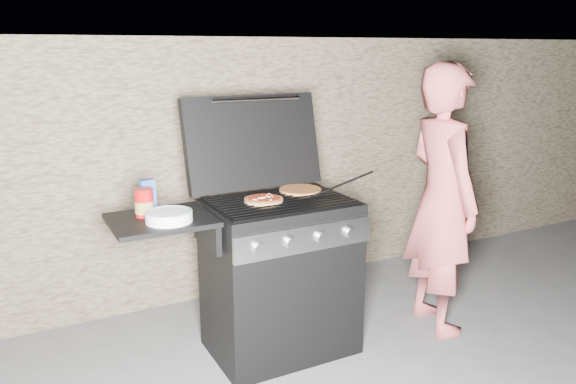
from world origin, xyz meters
name	(u,v)px	position (x,y,z in m)	size (l,w,h in m)	color
ground	(281,347)	(0.00, 0.00, 0.00)	(50.00, 50.00, 0.00)	#525252
stone_wall	(214,167)	(0.00, 1.05, 0.90)	(8.00, 0.35, 1.80)	#806F55
gas_grill	(240,284)	(-0.25, 0.00, 0.46)	(1.34, 0.79, 0.91)	black
pizza_topped	(264,199)	(-0.09, 0.02, 0.92)	(0.21, 0.21, 0.02)	#C4824A
pizza_plain	(300,190)	(0.20, 0.12, 0.92)	(0.25, 0.25, 0.01)	#EA8B40
sauce_jar	(144,203)	(-0.73, 0.06, 0.97)	(0.09, 0.09, 0.14)	#9F0C0C
blue_carton	(148,195)	(-0.69, 0.18, 0.98)	(0.07, 0.04, 0.16)	#284999
plate_stack	(169,216)	(-0.65, -0.08, 0.93)	(0.23, 0.23, 0.05)	white
person	(442,200)	(1.01, -0.19, 0.83)	(0.60, 0.40, 1.65)	#BB4F50
tongs	(343,183)	(0.41, 0.00, 0.96)	(0.01, 0.01, 0.49)	black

